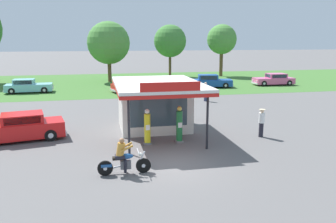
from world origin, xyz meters
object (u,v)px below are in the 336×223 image
object	(u,v)px
gas_pump_nearside	(147,128)
bystander_standing_back_lot	(261,122)
featured_classic_sedan	(18,128)
motorcycle_with_rider	(123,159)
parked_car_back_row_far_left	(135,85)
parked_car_back_row_far_right	(209,82)
parked_car_back_row_centre_right	(274,80)
bystander_leaning_by_kiosk	(205,91)
gas_pump_offside	(179,126)
parked_car_back_row_centre_left	(28,86)

from	to	relation	value
gas_pump_nearside	bystander_standing_back_lot	world-z (taller)	gas_pump_nearside
featured_classic_sedan	bystander_standing_back_lot	size ratio (longest dim) A/B	3.28
motorcycle_with_rider	featured_classic_sedan	bearing A→B (deg)	131.52
parked_car_back_row_far_left	parked_car_back_row_far_right	distance (m)	8.97
parked_car_back_row_far_right	featured_classic_sedan	bearing A→B (deg)	-133.34
parked_car_back_row_far_right	parked_car_back_row_far_left	bearing A→B (deg)	-170.69
gas_pump_nearside	parked_car_back_row_far_left	size ratio (longest dim) A/B	0.35
gas_pump_nearside	featured_classic_sedan	world-z (taller)	gas_pump_nearside
bystander_standing_back_lot	parked_car_back_row_centre_right	bearing A→B (deg)	59.76
bystander_standing_back_lot	parked_car_back_row_far_right	bearing A→B (deg)	79.89
bystander_standing_back_lot	gas_pump_nearside	bearing A→B (deg)	-179.55
motorcycle_with_rider	parked_car_back_row_centre_right	world-z (taller)	motorcycle_with_rider
parked_car_back_row_far_right	bystander_leaning_by_kiosk	xyz separation A→B (m)	(-3.22, -8.57, 0.25)
parked_car_back_row_centre_right	gas_pump_offside	bearing A→B (deg)	-129.22
parked_car_back_row_centre_right	featured_classic_sedan	bearing A→B (deg)	-144.02
parked_car_back_row_centre_left	bystander_leaning_by_kiosk	bearing A→B (deg)	-27.00
parked_car_back_row_far_right	bystander_standing_back_lot	xyz separation A→B (m)	(-3.63, -20.36, 0.21)
bystander_leaning_by_kiosk	featured_classic_sedan	bearing A→B (deg)	-145.32
gas_pump_offside	featured_classic_sedan	bearing A→B (deg)	166.29
featured_classic_sedan	parked_car_back_row_far_left	xyz separation A→B (m)	(8.40, 16.83, -0.04)
featured_classic_sedan	motorcycle_with_rider	bearing A→B (deg)	-48.48
featured_classic_sedan	parked_car_back_row_centre_left	bearing A→B (deg)	98.63
featured_classic_sedan	bystander_leaning_by_kiosk	bearing A→B (deg)	34.68
parked_car_back_row_far_right	gas_pump_offside	bearing A→B (deg)	-112.64
bystander_standing_back_lot	parked_car_back_row_centre_left	bearing A→B (deg)	128.86
gas_pump_offside	parked_car_back_row_centre_left	xyz separation A→B (m)	(-11.51, 20.40, -0.26)
gas_pump_nearside	parked_car_back_row_centre_right	size ratio (longest dim) A/B	0.38
motorcycle_with_rider	parked_car_back_row_centre_right	bearing A→B (deg)	50.60
gas_pump_nearside	gas_pump_offside	world-z (taller)	gas_pump_offside
gas_pump_nearside	parked_car_back_row_centre_left	distance (m)	22.62
gas_pump_offside	parked_car_back_row_far_left	distance (m)	18.97
parked_car_back_row_centre_right	bystander_leaning_by_kiosk	xyz separation A→B (m)	(-11.69, -8.96, 0.27)
gas_pump_nearside	parked_car_back_row_far_right	size ratio (longest dim) A/B	0.35
featured_classic_sedan	bystander_standing_back_lot	bearing A→B (deg)	-8.68
gas_pump_offside	bystander_leaning_by_kiosk	size ratio (longest dim) A/B	1.15
motorcycle_with_rider	parked_car_back_row_centre_left	world-z (taller)	motorcycle_with_rider
motorcycle_with_rider	parked_car_back_row_centre_left	xyz separation A→B (m)	(-8.16, 24.36, 0.01)
parked_car_back_row_centre_left	parked_car_back_row_far_left	size ratio (longest dim) A/B	0.89
parked_car_back_row_centre_right	parked_car_back_row_centre_left	world-z (taller)	parked_car_back_row_centre_left
parked_car_back_row_centre_right	bystander_leaning_by_kiosk	bearing A→B (deg)	-142.53
gas_pump_offside	parked_car_back_row_far_left	xyz separation A→B (m)	(-0.34, 18.97, -0.26)
motorcycle_with_rider	parked_car_back_row_centre_left	bearing A→B (deg)	108.52
gas_pump_nearside	bystander_leaning_by_kiosk	distance (m)	13.78
parked_car_back_row_centre_right	bystander_leaning_by_kiosk	size ratio (longest dim) A/B	2.92
bystander_leaning_by_kiosk	bystander_standing_back_lot	bearing A→B (deg)	-91.97
gas_pump_offside	bystander_standing_back_lot	distance (m)	4.88
parked_car_back_row_centre_right	parked_car_back_row_far_right	xyz separation A→B (m)	(-8.47, -0.39, 0.02)
gas_pump_offside	parked_car_back_row_centre_right	size ratio (longest dim) A/B	0.40
parked_car_back_row_centre_left	bystander_leaning_by_kiosk	xyz separation A→B (m)	(16.80, -8.56, 0.26)
parked_car_back_row_centre_left	parked_car_back_row_far_left	distance (m)	11.27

